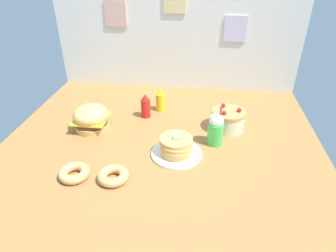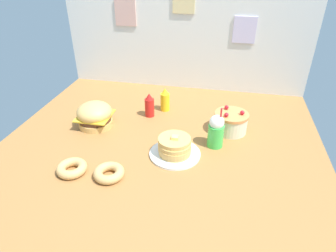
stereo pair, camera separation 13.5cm
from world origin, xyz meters
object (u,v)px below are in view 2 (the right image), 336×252
at_px(layer_cake, 231,122).
at_px(ketchup_bottle, 149,106).
at_px(pancake_stack, 175,148).
at_px(donut_chocolate, 109,173).
at_px(burger, 95,115).
at_px(mustard_bottle, 165,100).
at_px(donut_pink_glaze, 72,168).
at_px(cream_soda_cup, 216,131).

relative_size(layer_cake, ketchup_bottle, 1.25).
height_order(pancake_stack, donut_chocolate, pancake_stack).
bearing_deg(ketchup_bottle, layer_cake, -9.51).
xyz_separation_m(burger, mustard_bottle, (0.47, 0.36, 0.00)).
height_order(layer_cake, donut_pink_glaze, layer_cake).
relative_size(pancake_stack, ketchup_bottle, 1.70).
height_order(ketchup_bottle, mustard_bottle, same).
height_order(cream_soda_cup, donut_chocolate, cream_soda_cup).
relative_size(burger, cream_soda_cup, 0.88).
height_order(pancake_stack, ketchup_bottle, ketchup_bottle).
bearing_deg(donut_pink_glaze, cream_soda_cup, 28.98).
relative_size(donut_pink_glaze, donut_chocolate, 1.00).
relative_size(pancake_stack, donut_pink_glaze, 1.83).
bearing_deg(layer_cake, ketchup_bottle, 170.49).
xyz_separation_m(burger, donut_chocolate, (0.32, -0.55, -0.06)).
distance_m(layer_cake, ketchup_bottle, 0.66).
bearing_deg(mustard_bottle, ketchup_bottle, -129.37).
xyz_separation_m(ketchup_bottle, donut_chocolate, (-0.05, -0.78, -0.06)).
bearing_deg(cream_soda_cup, donut_chocolate, -142.50).
bearing_deg(donut_pink_glaze, donut_chocolate, 1.02).
bearing_deg(layer_cake, donut_chocolate, -135.94).
bearing_deg(cream_soda_cup, donut_pink_glaze, -151.02).
relative_size(burger, layer_cake, 1.06).
bearing_deg(donut_pink_glaze, pancake_stack, 27.21).
bearing_deg(pancake_stack, ketchup_bottle, 121.48).
relative_size(pancake_stack, donut_chocolate, 1.83).
height_order(layer_cake, donut_chocolate, layer_cake).
relative_size(pancake_stack, mustard_bottle, 1.70).
bearing_deg(cream_soda_cup, mustard_bottle, 135.13).
bearing_deg(donut_pink_glaze, mustard_bottle, 67.02).
xyz_separation_m(mustard_bottle, cream_soda_cup, (0.45, -0.45, 0.02)).
distance_m(burger, layer_cake, 1.03).
bearing_deg(mustard_bottle, burger, -142.73).
bearing_deg(burger, donut_pink_glaze, -81.33).
relative_size(ketchup_bottle, donut_pink_glaze, 1.08).
bearing_deg(cream_soda_cup, ketchup_bottle, 149.58).
height_order(layer_cake, cream_soda_cup, cream_soda_cup).
distance_m(layer_cake, cream_soda_cup, 0.24).
relative_size(ketchup_bottle, donut_chocolate, 1.08).
bearing_deg(donut_pink_glaze, burger, 98.67).
distance_m(mustard_bottle, donut_chocolate, 0.92).
xyz_separation_m(ketchup_bottle, cream_soda_cup, (0.55, -0.32, 0.02)).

